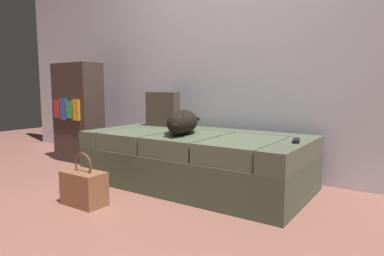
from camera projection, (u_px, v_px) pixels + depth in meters
name	position (u px, v px, depth m)	size (l,w,h in m)	color
ground_plane	(109.00, 222.00, 2.09)	(10.00, 10.00, 0.00)	#965D4E
back_wall	(231.00, 29.00, 3.24)	(6.40, 0.10, 2.80)	silver
couch	(195.00, 159.00, 2.87)	(1.87, 0.93, 0.45)	#444F3B
dog_dark	(182.00, 122.00, 2.78)	(0.40, 0.56, 0.20)	black
tv_remote	(296.00, 141.00, 2.38)	(0.04, 0.15, 0.02)	black
throw_pillow	(163.00, 109.00, 3.35)	(0.34, 0.12, 0.34)	#473B2F
handbag	(84.00, 187.00, 2.39)	(0.32, 0.18, 0.38)	brown
bookshelf	(78.00, 113.00, 3.78)	(0.56, 0.30, 1.10)	#3D2D28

